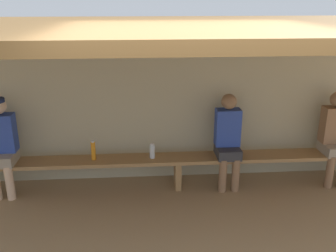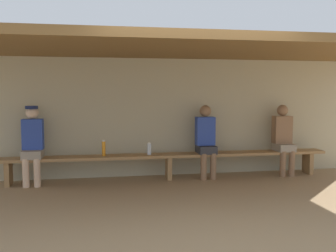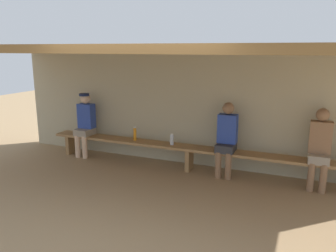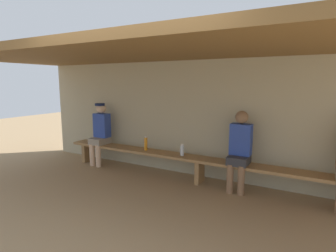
% 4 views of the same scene
% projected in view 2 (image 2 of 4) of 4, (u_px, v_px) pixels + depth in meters
% --- Properties ---
extents(ground_plane, '(24.00, 24.00, 0.00)m').
position_uv_depth(ground_plane, '(188.00, 204.00, 5.28)').
color(ground_plane, '#9E7F59').
extents(back_wall, '(8.00, 0.20, 2.20)m').
position_uv_depth(back_wall, '(164.00, 117.00, 7.14)').
color(back_wall, '#B7AD8C').
rests_on(back_wall, ground).
extents(dugout_roof, '(8.00, 2.80, 0.12)m').
position_uv_depth(dugout_roof, '(178.00, 48.00, 5.76)').
color(dugout_roof, brown).
rests_on(dugout_roof, back_wall).
extents(bench, '(6.00, 0.36, 0.46)m').
position_uv_depth(bench, '(169.00, 158.00, 6.77)').
color(bench, '#9E7547').
rests_on(bench, ground).
extents(player_shirtless_tan, '(0.34, 0.42, 1.34)m').
position_uv_depth(player_shirtless_tan, '(283.00, 137.00, 7.12)').
color(player_shirtless_tan, gray).
rests_on(player_shirtless_tan, ground).
extents(player_leftmost, '(0.34, 0.42, 1.34)m').
position_uv_depth(player_leftmost, '(32.00, 141.00, 6.33)').
color(player_leftmost, gray).
rests_on(player_leftmost, ground).
extents(player_middle, '(0.34, 0.42, 1.34)m').
position_uv_depth(player_middle, '(206.00, 138.00, 6.86)').
color(player_middle, '#333338').
rests_on(player_middle, ground).
extents(water_bottle_clear, '(0.07, 0.07, 0.21)m').
position_uv_depth(water_bottle_clear, '(149.00, 149.00, 6.69)').
color(water_bottle_clear, silver).
rests_on(water_bottle_clear, bench).
extents(water_bottle_blue, '(0.06, 0.06, 0.28)m').
position_uv_depth(water_bottle_blue, '(104.00, 148.00, 6.55)').
color(water_bottle_blue, orange).
rests_on(water_bottle_blue, bench).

